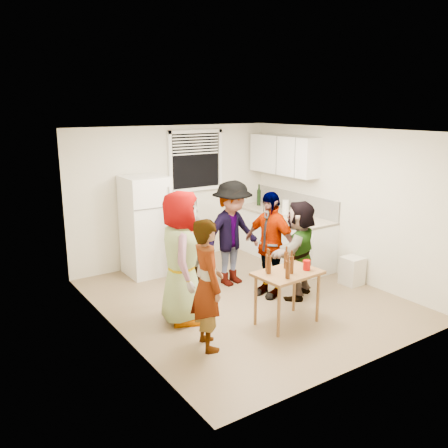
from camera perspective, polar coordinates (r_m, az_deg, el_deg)
room at (r=7.26m, az=2.65°, el=-8.98°), size 4.00×4.50×2.50m
window at (r=8.83m, az=-3.41°, el=7.61°), size 1.12×0.10×1.06m
refrigerator at (r=8.17m, az=-9.41°, el=-0.21°), size 0.70×0.70×1.70m
counter_lower at (r=8.97m, az=7.09°, el=-1.62°), size 0.60×2.20×0.86m
countertop at (r=8.86m, az=7.18°, el=1.18°), size 0.64×2.22×0.04m
backsplash at (r=9.00m, az=8.60°, el=2.64°), size 0.03×2.20×0.36m
upper_cabinets at (r=8.92m, az=7.19°, el=8.24°), size 0.34×1.60×0.70m
kettle at (r=9.04m, az=5.74°, el=1.61°), size 0.21×0.18×0.18m
paper_towel at (r=8.79m, az=7.39°, el=1.20°), size 0.12×0.12×0.26m
wine_bottle at (r=9.50m, az=4.19°, el=2.26°), size 0.08×0.08×0.32m
beer_bottle_counter at (r=8.35m, az=9.41°, el=0.44°), size 0.06×0.06×0.24m
blue_cup at (r=8.21m, az=8.78°, el=0.24°), size 0.10×0.10×0.13m
picture_frame at (r=9.46m, az=5.66°, el=2.66°), size 0.02×0.19×0.16m
trash_bin at (r=8.01m, az=15.17°, el=-5.31°), size 0.32×0.32×0.46m
serving_table at (r=6.56m, az=7.48°, el=-11.70°), size 0.89×0.63×0.72m
beer_bottle_table at (r=6.20m, az=5.38°, el=-5.94°), size 0.06×0.06×0.24m
red_cup at (r=6.39m, az=9.89°, el=-5.46°), size 0.10×0.10×0.13m
guest_grey at (r=6.61m, az=-4.99°, el=-11.44°), size 1.99×1.59×0.57m
guest_stripe at (r=5.95m, az=-1.94°, el=-14.46°), size 1.68×0.95×0.38m
guest_back_left at (r=7.88m, az=-3.87°, el=-7.07°), size 1.29×1.63×0.55m
guest_back_right at (r=7.85m, az=0.96°, el=-7.14°), size 1.36×1.85×0.63m
guest_black at (r=7.44m, az=5.37°, el=-8.44°), size 1.76×1.23×0.39m
guest_orange at (r=7.44m, az=8.85°, el=-8.53°), size 1.94×1.98×0.44m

